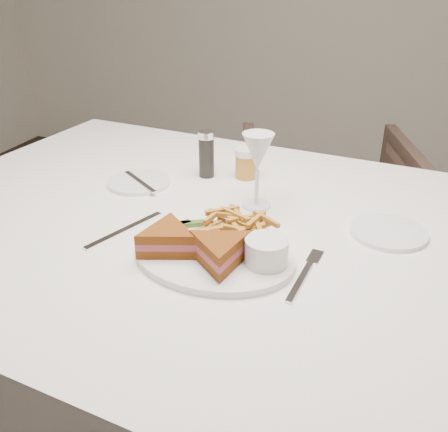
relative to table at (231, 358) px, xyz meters
name	(u,v)px	position (x,y,z in m)	size (l,w,h in m)	color
table	(231,358)	(0.00, 0.00, 0.00)	(1.59, 1.06, 0.75)	white
chair_far	(324,208)	(0.08, 0.98, -0.03)	(0.68, 0.64, 0.70)	#4D392F
table_setting	(227,220)	(0.00, -0.04, 0.41)	(0.78, 0.63, 0.18)	white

